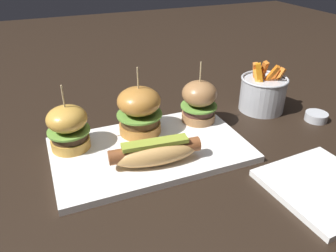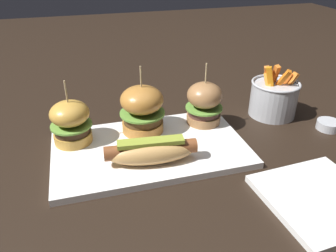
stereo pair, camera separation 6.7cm
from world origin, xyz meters
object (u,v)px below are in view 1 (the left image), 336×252
Objects in this scene: fries_bucket at (263,93)px; sauce_ramekin at (316,116)px; slider_left at (68,127)px; platter_main at (150,149)px; slider_center at (141,110)px; hot_dog at (155,152)px; slider_right at (199,101)px; side_plate at (323,187)px.

fries_bucket reaches higher than sauce_ramekin.
slider_left is 2.57× the size of sauce_ramekin.
slider_left is at bearing 171.87° from sauce_ramekin.
slider_center is at bearing 87.00° from platter_main.
sauce_ramekin is at bearing -49.59° from fries_bucket.
slider_center is at bearing 83.77° from hot_dog.
slider_right is at bearing 24.64° from platter_main.
fries_bucket is (0.33, 0.08, 0.04)m from platter_main.
hot_dog is 1.18× the size of slider_center.
platter_main is 0.33m from side_plate.
slider_right is at bearing 38.69° from hot_dog.
platter_main is 0.07m from hot_dog.
hot_dog is at bearing -39.78° from slider_left.
side_plate is (0.10, -0.29, -0.06)m from slider_right.
sauce_ramekin reaches higher than platter_main.
fries_bucket is (0.48, 0.02, -0.01)m from slider_left.
slider_center reaches higher than platter_main.
slider_center is (0.00, 0.07, 0.06)m from platter_main.
sauce_ramekin reaches higher than side_plate.
hot_dog is at bearing -96.23° from slider_center.
slider_left is 0.15m from slider_center.
slider_center is (0.15, 0.01, 0.01)m from slider_left.
sauce_ramekin is (0.42, -0.02, 0.00)m from platter_main.
slider_left is 0.96× the size of slider_right.
platter_main is 7.41× the size of sauce_ramekin.
fries_bucket is at bearing 4.57° from slider_right.
hot_dog is at bearing -175.31° from sauce_ramekin.
slider_left is 0.48m from fries_bucket.
hot_dog reaches higher than side_plate.
side_plate is at bearing -34.05° from hot_dog.
sauce_ramekin is at bearing -8.13° from slider_left.
slider_left is at bearing -178.84° from slider_right.
sauce_ramekin is at bearing 48.89° from side_plate.
sauce_ramekin is at bearing -2.95° from platter_main.
sauce_ramekin is 0.29× the size of side_plate.
slider_right is 0.79× the size of side_plate.
platter_main is 0.17m from slider_left.
sauce_ramekin is (0.57, -0.08, -0.05)m from slider_left.
fries_bucket is (0.34, 0.14, 0.01)m from hot_dog.
slider_left is 0.76× the size of side_plate.
slider_left is 0.58m from sauce_ramekin.
hot_dog is at bearing -99.90° from platter_main.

